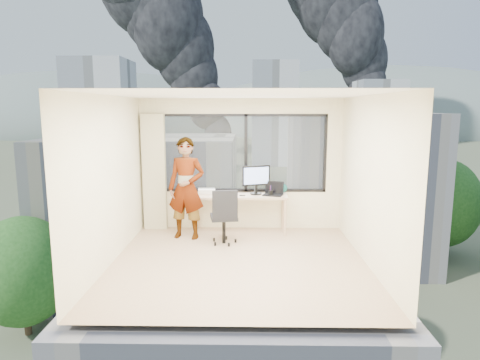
{
  "coord_description": "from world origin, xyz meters",
  "views": [
    {
      "loc": [
        0.13,
        -6.33,
        2.39
      ],
      "look_at": [
        0.0,
        1.0,
        1.15
      ],
      "focal_mm": 31.38,
      "sensor_mm": 36.0,
      "label": 1
    }
  ],
  "objects_px": {
    "monitor": "(256,180)",
    "laptop": "(273,189)",
    "person": "(186,188)",
    "desk": "(241,213)",
    "game_console": "(207,191)",
    "handbag": "(281,188)",
    "chair": "(224,215)"
  },
  "relations": [
    {
      "from": "desk",
      "to": "laptop",
      "type": "height_order",
      "value": "laptop"
    },
    {
      "from": "game_console",
      "to": "monitor",
      "type": "bearing_deg",
      "value": -13.63
    },
    {
      "from": "monitor",
      "to": "chair",
      "type": "bearing_deg",
      "value": -148.09
    },
    {
      "from": "desk",
      "to": "handbag",
      "type": "bearing_deg",
      "value": 14.05
    },
    {
      "from": "monitor",
      "to": "laptop",
      "type": "height_order",
      "value": "monitor"
    },
    {
      "from": "desk",
      "to": "handbag",
      "type": "relative_size",
      "value": 7.24
    },
    {
      "from": "desk",
      "to": "person",
      "type": "relative_size",
      "value": 0.95
    },
    {
      "from": "person",
      "to": "handbag",
      "type": "height_order",
      "value": "person"
    },
    {
      "from": "monitor",
      "to": "laptop",
      "type": "xyz_separation_m",
      "value": [
        0.32,
        -0.11,
        -0.17
      ]
    },
    {
      "from": "chair",
      "to": "person",
      "type": "xyz_separation_m",
      "value": [
        -0.71,
        0.33,
        0.43
      ]
    },
    {
      "from": "person",
      "to": "handbag",
      "type": "relative_size",
      "value": 7.6
    },
    {
      "from": "desk",
      "to": "handbag",
      "type": "height_order",
      "value": "handbag"
    },
    {
      "from": "desk",
      "to": "game_console",
      "type": "bearing_deg",
      "value": 165.58
    },
    {
      "from": "monitor",
      "to": "game_console",
      "type": "distance_m",
      "value": 1.02
    },
    {
      "from": "handbag",
      "to": "desk",
      "type": "bearing_deg",
      "value": -167.71
    },
    {
      "from": "monitor",
      "to": "laptop",
      "type": "bearing_deg",
      "value": -39.27
    },
    {
      "from": "chair",
      "to": "monitor",
      "type": "bearing_deg",
      "value": 43.03
    },
    {
      "from": "game_console",
      "to": "person",
      "type": "bearing_deg",
      "value": -126.48
    },
    {
      "from": "game_console",
      "to": "desk",
      "type": "bearing_deg",
      "value": -20.98
    },
    {
      "from": "desk",
      "to": "monitor",
      "type": "distance_m",
      "value": 0.73
    },
    {
      "from": "person",
      "to": "desk",
      "type": "bearing_deg",
      "value": 31.07
    },
    {
      "from": "chair",
      "to": "laptop",
      "type": "height_order",
      "value": "chair"
    },
    {
      "from": "person",
      "to": "monitor",
      "type": "distance_m",
      "value": 1.37
    },
    {
      "from": "chair",
      "to": "laptop",
      "type": "relative_size",
      "value": 2.67
    },
    {
      "from": "monitor",
      "to": "handbag",
      "type": "height_order",
      "value": "monitor"
    },
    {
      "from": "laptop",
      "to": "chair",
      "type": "bearing_deg",
      "value": -127.51
    },
    {
      "from": "monitor",
      "to": "handbag",
      "type": "relative_size",
      "value": 2.3
    },
    {
      "from": "monitor",
      "to": "handbag",
      "type": "xyz_separation_m",
      "value": [
        0.5,
        0.15,
        -0.19
      ]
    },
    {
      "from": "chair",
      "to": "monitor",
      "type": "height_order",
      "value": "monitor"
    },
    {
      "from": "game_console",
      "to": "laptop",
      "type": "distance_m",
      "value": 1.33
    },
    {
      "from": "chair",
      "to": "person",
      "type": "relative_size",
      "value": 0.54
    },
    {
      "from": "person",
      "to": "monitor",
      "type": "bearing_deg",
      "value": 28.7
    }
  ]
}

